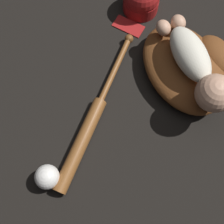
{
  "coord_description": "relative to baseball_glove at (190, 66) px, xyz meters",
  "views": [
    {
      "loc": [
        0.46,
        -0.37,
        0.98
      ],
      "look_at": [
        0.13,
        -0.31,
        0.07
      ],
      "focal_mm": 50.0,
      "sensor_mm": 36.0,
      "label": 1
    }
  ],
  "objects": [
    {
      "name": "baseball",
      "position": [
        0.29,
        -0.51,
        -0.01
      ],
      "size": [
        0.08,
        0.08,
        0.08
      ],
      "color": "white",
      "rests_on": "ground"
    },
    {
      "name": "baby_figure",
      "position": [
        0.06,
        -0.01,
        0.09
      ],
      "size": [
        0.37,
        0.17,
        0.12
      ],
      "color": "silver",
      "rests_on": "baseball_glove"
    },
    {
      "name": "ground_plane",
      "position": [
        0.0,
        0.02,
        -0.05
      ],
      "size": [
        6.0,
        6.0,
        0.0
      ],
      "primitive_type": "plane",
      "color": "black"
    },
    {
      "name": "baseball_glove",
      "position": [
        0.0,
        0.0,
        0.0
      ],
      "size": [
        0.41,
        0.36,
        0.09
      ],
      "color": "brown",
      "rests_on": "ground"
    },
    {
      "name": "baseball_bat",
      "position": [
        0.15,
        -0.37,
        -0.02
      ],
      "size": [
        0.52,
        0.34,
        0.04
      ],
      "color": "brown",
      "rests_on": "ground"
    }
  ]
}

